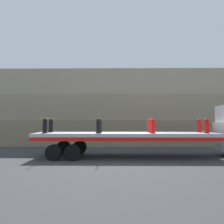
{
  "coord_description": "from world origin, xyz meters",
  "views": [
    {
      "loc": [
        -0.57,
        -12.4,
        2.03
      ],
      "look_at": [
        -0.74,
        0.0,
        2.55
      ],
      "focal_mm": 35.0,
      "sensor_mm": 36.0,
      "label": 1
    }
  ],
  "objects_px": {
    "fire_hydrant_red_near_2": "(152,126)",
    "fire_hydrant_red_far_3": "(199,126)",
    "fire_hydrant_black_far_0": "(51,126)",
    "fire_hydrant_black_near_0": "(45,126)",
    "fire_hydrant_red_far_2": "(149,126)",
    "fire_hydrant_red_near_3": "(207,126)",
    "fire_hydrant_black_far_1": "(100,126)",
    "fire_hydrant_black_near_1": "(99,126)",
    "flatbed_trailer": "(116,137)"
  },
  "relations": [
    {
      "from": "fire_hydrant_red_near_2",
      "to": "fire_hydrant_red_far_3",
      "type": "relative_size",
      "value": 1.0
    },
    {
      "from": "fire_hydrant_black_far_0",
      "to": "fire_hydrant_red_far_3",
      "type": "bearing_deg",
      "value": 0.0
    },
    {
      "from": "fire_hydrant_black_near_0",
      "to": "fire_hydrant_red_far_3",
      "type": "distance_m",
      "value": 8.85
    },
    {
      "from": "fire_hydrant_red_far_3",
      "to": "fire_hydrant_red_far_2",
      "type": "bearing_deg",
      "value": 180.0
    },
    {
      "from": "fire_hydrant_red_near_3",
      "to": "fire_hydrant_red_far_2",
      "type": "bearing_deg",
      "value": 159.89
    },
    {
      "from": "fire_hydrant_red_far_3",
      "to": "fire_hydrant_black_near_0",
      "type": "bearing_deg",
      "value": -173.04
    },
    {
      "from": "fire_hydrant_black_near_0",
      "to": "fire_hydrant_red_far_3",
      "type": "bearing_deg",
      "value": 6.96
    },
    {
      "from": "fire_hydrant_black_far_1",
      "to": "fire_hydrant_red_near_2",
      "type": "distance_m",
      "value": 3.12
    },
    {
      "from": "fire_hydrant_black_near_0",
      "to": "fire_hydrant_red_near_3",
      "type": "relative_size",
      "value": 1.0
    },
    {
      "from": "fire_hydrant_black_near_0",
      "to": "fire_hydrant_black_far_0",
      "type": "xyz_separation_m",
      "value": [
        0.0,
        1.07,
        0.0
      ]
    },
    {
      "from": "fire_hydrant_black_near_0",
      "to": "fire_hydrant_black_near_1",
      "type": "height_order",
      "value": "same"
    },
    {
      "from": "fire_hydrant_black_far_1",
      "to": "fire_hydrant_red_far_2",
      "type": "height_order",
      "value": "same"
    },
    {
      "from": "fire_hydrant_black_near_0",
      "to": "fire_hydrant_red_far_2",
      "type": "bearing_deg",
      "value": 10.37
    },
    {
      "from": "fire_hydrant_black_far_0",
      "to": "fire_hydrant_red_far_3",
      "type": "distance_m",
      "value": 8.78
    },
    {
      "from": "fire_hydrant_black_far_0",
      "to": "fire_hydrant_black_near_0",
      "type": "bearing_deg",
      "value": -90.0
    },
    {
      "from": "fire_hydrant_black_near_0",
      "to": "fire_hydrant_black_far_0",
      "type": "distance_m",
      "value": 1.07
    },
    {
      "from": "fire_hydrant_black_far_0",
      "to": "fire_hydrant_red_near_2",
      "type": "bearing_deg",
      "value": -10.37
    },
    {
      "from": "flatbed_trailer",
      "to": "fire_hydrant_red_far_2",
      "type": "xyz_separation_m",
      "value": [
        1.95,
        0.54,
        0.62
      ]
    },
    {
      "from": "fire_hydrant_red_near_2",
      "to": "fire_hydrant_red_near_3",
      "type": "relative_size",
      "value": 1.0
    },
    {
      "from": "fire_hydrant_red_near_2",
      "to": "fire_hydrant_red_near_3",
      "type": "height_order",
      "value": "same"
    },
    {
      "from": "flatbed_trailer",
      "to": "fire_hydrant_black_near_1",
      "type": "height_order",
      "value": "fire_hydrant_black_near_1"
    },
    {
      "from": "fire_hydrant_red_near_2",
      "to": "fire_hydrant_black_near_1",
      "type": "bearing_deg",
      "value": 180.0
    },
    {
      "from": "fire_hydrant_black_near_0",
      "to": "fire_hydrant_red_far_3",
      "type": "relative_size",
      "value": 1.0
    },
    {
      "from": "fire_hydrant_black_far_0",
      "to": "fire_hydrant_red_far_2",
      "type": "relative_size",
      "value": 1.0
    },
    {
      "from": "fire_hydrant_black_far_0",
      "to": "fire_hydrant_red_near_2",
      "type": "distance_m",
      "value": 5.95
    },
    {
      "from": "fire_hydrant_black_far_1",
      "to": "fire_hydrant_red_near_3",
      "type": "xyz_separation_m",
      "value": [
        5.85,
        -1.07,
        0.0
      ]
    },
    {
      "from": "fire_hydrant_black_far_0",
      "to": "fire_hydrant_red_near_2",
      "type": "height_order",
      "value": "same"
    },
    {
      "from": "fire_hydrant_black_far_1",
      "to": "fire_hydrant_red_far_2",
      "type": "bearing_deg",
      "value": 0.0
    },
    {
      "from": "fire_hydrant_black_near_1",
      "to": "fire_hydrant_red_near_2",
      "type": "distance_m",
      "value": 2.93
    },
    {
      "from": "flatbed_trailer",
      "to": "fire_hydrant_red_far_3",
      "type": "height_order",
      "value": "fire_hydrant_red_far_3"
    },
    {
      "from": "fire_hydrant_red_near_2",
      "to": "fire_hydrant_black_far_0",
      "type": "bearing_deg",
      "value": 169.63
    },
    {
      "from": "flatbed_trailer",
      "to": "fire_hydrant_red_near_2",
      "type": "height_order",
      "value": "fire_hydrant_red_near_2"
    },
    {
      "from": "fire_hydrant_black_near_0",
      "to": "fire_hydrant_black_far_1",
      "type": "bearing_deg",
      "value": 20.11
    },
    {
      "from": "fire_hydrant_red_near_2",
      "to": "fire_hydrant_red_far_3",
      "type": "height_order",
      "value": "same"
    },
    {
      "from": "fire_hydrant_black_near_0",
      "to": "fire_hydrant_red_near_2",
      "type": "xyz_separation_m",
      "value": [
        5.85,
        0.0,
        0.0
      ]
    },
    {
      "from": "fire_hydrant_red_near_3",
      "to": "fire_hydrant_black_far_0",
      "type": "bearing_deg",
      "value": 173.04
    },
    {
      "from": "fire_hydrant_red_near_2",
      "to": "fire_hydrant_black_far_1",
      "type": "bearing_deg",
      "value": 159.89
    },
    {
      "from": "fire_hydrant_black_near_0",
      "to": "fire_hydrant_black_near_1",
      "type": "relative_size",
      "value": 1.0
    },
    {
      "from": "fire_hydrant_black_far_0",
      "to": "fire_hydrant_red_far_2",
      "type": "distance_m",
      "value": 5.85
    },
    {
      "from": "fire_hydrant_black_near_0",
      "to": "fire_hydrant_black_far_1",
      "type": "height_order",
      "value": "same"
    },
    {
      "from": "fire_hydrant_black_near_0",
      "to": "fire_hydrant_red_near_3",
      "type": "height_order",
      "value": "same"
    },
    {
      "from": "fire_hydrant_black_near_1",
      "to": "fire_hydrant_black_far_1",
      "type": "bearing_deg",
      "value": 90.0
    },
    {
      "from": "fire_hydrant_red_near_3",
      "to": "fire_hydrant_red_far_3",
      "type": "bearing_deg",
      "value": 90.0
    },
    {
      "from": "flatbed_trailer",
      "to": "fire_hydrant_black_far_1",
      "type": "distance_m",
      "value": 1.28
    },
    {
      "from": "fire_hydrant_black_far_1",
      "to": "fire_hydrant_red_far_2",
      "type": "distance_m",
      "value": 2.93
    },
    {
      "from": "fire_hydrant_black_near_1",
      "to": "fire_hydrant_red_far_3",
      "type": "relative_size",
      "value": 1.0
    },
    {
      "from": "flatbed_trailer",
      "to": "fire_hydrant_red_far_2",
      "type": "bearing_deg",
      "value": 15.39
    },
    {
      "from": "fire_hydrant_red_far_2",
      "to": "fire_hydrant_black_far_0",
      "type": "bearing_deg",
      "value": 180.0
    },
    {
      "from": "fire_hydrant_black_near_1",
      "to": "fire_hydrant_red_near_3",
      "type": "distance_m",
      "value": 5.85
    },
    {
      "from": "fire_hydrant_black_far_0",
      "to": "fire_hydrant_red_far_3",
      "type": "height_order",
      "value": "same"
    }
  ]
}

